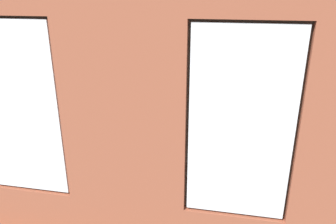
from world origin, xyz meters
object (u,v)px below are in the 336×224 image
object	(u,v)px
remote_silver	(154,124)
potted_plant_between_couches	(203,166)
cup_ceramic	(199,121)
potted_plant_near_tv	(25,140)
remote_gray	(183,126)
media_console	(35,138)
potted_plant_by_left_couch	(264,123)
potted_plant_corner_near_left	(285,94)
potted_plant_corner_far_left	(332,204)
coffee_table	(178,126)
tv_flatscreen	(30,108)
couch_by_window	(109,191)
table_plant_small	(169,116)
couch_left	(295,159)
potted_plant_foreground_right	(99,73)

from	to	relation	value
remote_silver	potted_plant_between_couches	distance (m)	2.56
cup_ceramic	potted_plant_between_couches	xyz separation A→B (m)	(-0.30, 2.46, 0.39)
potted_plant_near_tv	remote_gray	bearing A→B (deg)	-141.38
cup_ceramic	media_console	world-z (taller)	media_console
potted_plant_by_left_couch	potted_plant_between_couches	world-z (taller)	potted_plant_between_couches
potted_plant_corner_near_left	remote_gray	bearing A→B (deg)	41.13
potted_plant_corner_near_left	potted_plant_corner_far_left	xyz separation A→B (m)	(0.01, 4.30, -0.06)
media_console	potted_plant_corner_near_left	world-z (taller)	potted_plant_corner_near_left
remote_gray	potted_plant_between_couches	world-z (taller)	potted_plant_between_couches
potted_plant_between_couches	media_console	bearing A→B (deg)	-22.93
media_console	potted_plant_near_tv	xyz separation A→B (m)	(-0.56, 1.03, 0.49)
cup_ceramic	potted_plant_between_couches	world-z (taller)	potted_plant_between_couches
media_console	potted_plant_by_left_couch	distance (m)	4.68
coffee_table	tv_flatscreen	xyz separation A→B (m)	(2.70, 0.88, 0.53)
couch_by_window	potted_plant_between_couches	bearing A→B (deg)	-177.61
tv_flatscreen	potted_plant_between_couches	xyz separation A→B (m)	(-3.43, 1.45, -0.05)
couch_by_window	tv_flatscreen	distance (m)	2.66
cup_ceramic	remote_gray	world-z (taller)	cup_ceramic
remote_gray	potted_plant_corner_near_left	world-z (taller)	potted_plant_corner_near_left
coffee_table	remote_silver	distance (m)	0.48
couch_by_window	table_plant_small	distance (m)	2.52
media_console	remote_gray	bearing A→B (deg)	-164.64
cup_ceramic	couch_by_window	bearing A→B (deg)	67.94
couch_left	media_console	xyz separation A→B (m)	(4.86, 0.00, -0.05)
cup_ceramic	potted_plant_near_tv	world-z (taller)	potted_plant_near_tv
couch_left	potted_plant_near_tv	size ratio (longest dim) A/B	1.53
potted_plant_corner_near_left	couch_by_window	bearing A→B (deg)	55.28
table_plant_small	potted_plant_near_tv	bearing A→B (deg)	45.82
couch_left	coffee_table	bearing A→B (deg)	-114.39
table_plant_small	tv_flatscreen	bearing A→B (deg)	21.20
tv_flatscreen	potted_plant_between_couches	size ratio (longest dim) A/B	0.74
coffee_table	potted_plant_near_tv	size ratio (longest dim) A/B	1.25
remote_gray	potted_plant_corner_near_left	distance (m)	2.93
tv_flatscreen	potted_plant_by_left_couch	size ratio (longest dim) A/B	1.77
tv_flatscreen	potted_plant_by_left_couch	world-z (taller)	tv_flatscreen
table_plant_small	potted_plant_corner_far_left	world-z (taller)	potted_plant_corner_far_left
potted_plant_corner_near_left	potted_plant_foreground_right	size ratio (longest dim) A/B	0.86
cup_ceramic	remote_gray	size ratio (longest dim) A/B	0.48
couch_by_window	couch_left	world-z (taller)	same
potted_plant_foreground_right	potted_plant_corner_near_left	bearing A→B (deg)	-179.33
potted_plant_corner_near_left	potted_plant_near_tv	size ratio (longest dim) A/B	1.02
coffee_table	potted_plant_foreground_right	xyz separation A→B (m)	(2.39, -1.76, 0.58)
couch_by_window	coffee_table	xyz separation A→B (m)	(-0.59, -2.39, 0.05)
cup_ceramic	potted_plant_by_left_couch	size ratio (longest dim) A/B	0.15
couch_by_window	potted_plant_between_couches	distance (m)	1.42
media_console	couch_left	bearing A→B (deg)	-179.99
potted_plant_corner_far_left	potted_plant_near_tv	bearing A→B (deg)	-7.29
remote_silver	couch_left	bearing A→B (deg)	90.52
remote_gray	potted_plant_near_tv	distance (m)	2.92
couch_left	cup_ceramic	distance (m)	2.01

